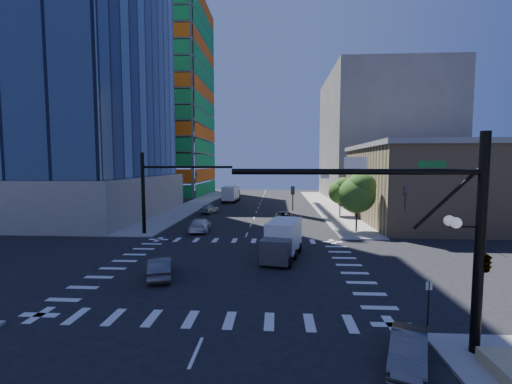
{
  "coord_description": "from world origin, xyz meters",
  "views": [
    {
      "loc": [
        3.35,
        -25.53,
        7.85
      ],
      "look_at": [
        1.29,
        8.0,
        5.12
      ],
      "focal_mm": 24.0,
      "sensor_mm": 36.0,
      "label": 1
    }
  ],
  "objects": [
    {
      "name": "tree_north",
      "position": [
        12.93,
        25.9,
        3.99
      ],
      "size": [
        3.54,
        3.52,
        5.78
      ],
      "color": "#382316",
      "rests_on": "sidewalk_ne"
    },
    {
      "name": "tree_south",
      "position": [
        12.63,
        13.9,
        4.69
      ],
      "size": [
        4.16,
        4.16,
        6.82
      ],
      "color": "#382316",
      "rests_on": "sidewalk_ne"
    },
    {
      "name": "no_parking_sign",
      "position": [
        10.7,
        -9.0,
        1.38
      ],
      "size": [
        0.3,
        0.06,
        2.2
      ],
      "color": "black",
      "rests_on": "ground"
    },
    {
      "name": "road_markings",
      "position": [
        0.0,
        0.0,
        0.01
      ],
      "size": [
        20.0,
        20.0,
        0.01
      ],
      "primitive_type": "cube",
      "color": "silver",
      "rests_on": "ground"
    },
    {
      "name": "signal_mast_se",
      "position": [
        10.6,
        -11.5,
        5.01
      ],
      "size": [
        10.51,
        2.48,
        9.0
      ],
      "color": "black",
      "rests_on": "sidewalk_se"
    },
    {
      "name": "commercial_building",
      "position": [
        25.0,
        22.0,
        5.31
      ],
      "size": [
        20.5,
        22.5,
        10.6
      ],
      "color": "#9A8159",
      "rests_on": "ground"
    },
    {
      "name": "box_truck_near",
      "position": [
        3.77,
        2.37,
        1.36
      ],
      "size": [
        3.72,
        6.27,
        3.08
      ],
      "rotation": [
        0.0,
        0.0,
        -0.22
      ],
      "color": "black",
      "rests_on": "ground"
    },
    {
      "name": "signal_mast_nw",
      "position": [
        -10.0,
        11.5,
        5.49
      ],
      "size": [
        10.2,
        0.4,
        9.0
      ],
      "color": "black",
      "rests_on": "sidewalk_nw"
    },
    {
      "name": "bg_building_ne",
      "position": [
        27.0,
        55.0,
        14.0
      ],
      "size": [
        24.0,
        30.0,
        28.0
      ],
      "primitive_type": "cube",
      "color": "slate",
      "rests_on": "ground"
    },
    {
      "name": "car_sb_near",
      "position": [
        -5.62,
        13.63,
        0.77
      ],
      "size": [
        2.58,
        5.45,
        1.54
      ],
      "primitive_type": "imported",
      "rotation": [
        0.0,
        0.0,
        3.22
      ],
      "color": "white",
      "rests_on": "ground"
    },
    {
      "name": "sidewalk_nw",
      "position": [
        -12.5,
        40.0,
        0.07
      ],
      "size": [
        5.0,
        60.0,
        0.15
      ],
      "primitive_type": "cube",
      "color": "#9A9791",
      "rests_on": "ground"
    },
    {
      "name": "car_nb_right",
      "position": [
        8.5,
        -12.41,
        0.63
      ],
      "size": [
        2.67,
        4.03,
        1.25
      ],
      "primitive_type": "imported",
      "rotation": [
        0.0,
        0.0,
        -0.39
      ],
      "color": "#4E4E54",
      "rests_on": "ground"
    },
    {
      "name": "car_nb_far",
      "position": [
        4.15,
        19.96,
        0.74
      ],
      "size": [
        2.97,
        5.55,
        1.48
      ],
      "primitive_type": "imported",
      "rotation": [
        0.0,
        0.0,
        -0.1
      ],
      "color": "black",
      "rests_on": "ground"
    },
    {
      "name": "ground",
      "position": [
        0.0,
        0.0,
        0.0
      ],
      "size": [
        160.0,
        160.0,
        0.0
      ],
      "primitive_type": "plane",
      "color": "black",
      "rests_on": "ground"
    },
    {
      "name": "car_sb_cross",
      "position": [
        -4.75,
        -2.73,
        0.71
      ],
      "size": [
        2.75,
        4.58,
        1.43
      ],
      "primitive_type": "imported",
      "rotation": [
        0.0,
        0.0,
        3.45
      ],
      "color": "#515257",
      "rests_on": "ground"
    },
    {
      "name": "car_sb_mid",
      "position": [
        -7.5,
        28.49,
        0.75
      ],
      "size": [
        2.69,
        4.69,
        1.5
      ],
      "primitive_type": "imported",
      "rotation": [
        0.0,
        0.0,
        2.92
      ],
      "color": "#AEB1B6",
      "rests_on": "ground"
    },
    {
      "name": "sidewalk_ne",
      "position": [
        12.5,
        40.0,
        0.07
      ],
      "size": [
        5.0,
        60.0,
        0.15
      ],
      "primitive_type": "cube",
      "color": "#9A9791",
      "rests_on": "ground"
    },
    {
      "name": "construction_building",
      "position": [
        -27.41,
        61.93,
        24.61
      ],
      "size": [
        25.16,
        34.5,
        70.6
      ],
      "color": "slate",
      "rests_on": "ground"
    },
    {
      "name": "box_truck_far",
      "position": [
        -6.08,
        44.73,
        1.5
      ],
      "size": [
        3.21,
        6.65,
        3.39
      ],
      "rotation": [
        0.0,
        0.0,
        3.07
      ],
      "color": "black",
      "rests_on": "ground"
    }
  ]
}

